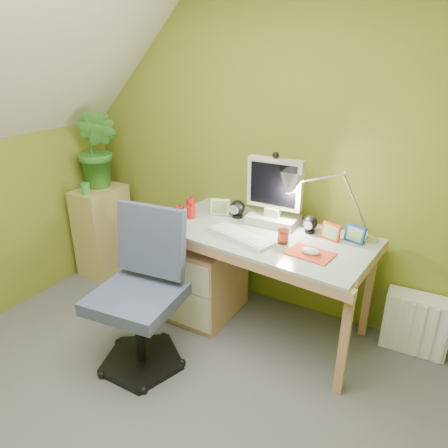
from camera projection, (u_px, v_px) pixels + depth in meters
The scene contains 20 objects.
floor at pixel (128, 439), 2.15m from camera, with size 3.20×3.20×0.01m, color #57575D.
wall_back at pixel (266, 151), 2.96m from camera, with size 3.20×0.01×2.40m, color olive.
desk at pixel (260, 283), 2.86m from camera, with size 1.42×0.71×0.76m, color tan, non-canonical shape.
monitor at pixel (275, 184), 2.74m from camera, with size 0.41×0.24×0.57m, color #B4B3A2, non-canonical shape.
speaker_left at pixel (237, 209), 2.93m from camera, with size 0.11×0.11×0.13m, color black, non-canonical shape.
speaker_right at pixel (310, 224), 2.69m from camera, with size 0.10×0.10×0.11m, color black, non-canonical shape.
keyboard at pixel (241, 236), 2.63m from camera, with size 0.46×0.15×0.02m, color white.
mousepad at pixel (310, 254), 2.42m from camera, with size 0.26×0.18×0.01m, color #C53E1E.
mouse at pixel (311, 251), 2.41m from camera, with size 0.12×0.07×0.04m, color silver.
amber_tumbler at pixel (283, 237), 2.54m from camera, with size 0.07×0.07×0.09m, color maroon.
candle_cluster at pixel (187, 208), 2.97m from camera, with size 0.16×0.14×0.12m, color red, non-canonical shape.
photo_frame_red at pixel (331, 232), 2.59m from camera, with size 0.13×0.02×0.11m, color red.
photo_frame_blue at pixel (355, 234), 2.56m from camera, with size 0.13×0.02×0.11m, color navy.
photo_frame_green at pixel (220, 207), 2.98m from camera, with size 0.14×0.02×0.12m, color beige.
desk_lamp at pixel (343, 189), 2.52m from camera, with size 0.61×0.26×0.65m, color silver, non-canonical shape.
side_ledge at pixel (103, 230), 3.66m from camera, with size 0.29×0.45×0.78m, color tan.
potted_plant at pixel (98, 149), 3.42m from camera, with size 0.36×0.29×0.65m, color #367A28.
green_cup at pixel (86, 188), 3.36m from camera, with size 0.07×0.07×0.09m, color #3C8E3B.
task_chair at pixel (136, 295), 2.47m from camera, with size 0.57×0.57×1.03m, color #3D4765, non-canonical shape.
radiator at pixel (416, 323), 2.72m from camera, with size 0.40×0.16×0.40m, color silver.
Camera 1 is at (1.20, -1.09, 1.87)m, focal length 33.00 mm.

